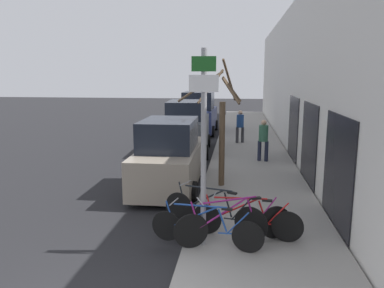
# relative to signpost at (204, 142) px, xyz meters

# --- Properties ---
(ground_plane) EXTENTS (80.00, 80.00, 0.00)m
(ground_plane) POSITION_rel_signpost_xyz_m (-1.39, 8.66, -2.21)
(ground_plane) COLOR black
(sidewalk_curb) EXTENTS (3.20, 32.00, 0.15)m
(sidewalk_curb) POSITION_rel_signpost_xyz_m (1.21, 11.46, -2.13)
(sidewalk_curb) COLOR gray
(sidewalk_curb) RESTS_ON ground
(building_facade) EXTENTS (0.23, 32.00, 6.50)m
(building_facade) POSITION_rel_signpost_xyz_m (2.96, 11.37, 1.02)
(building_facade) COLOR silver
(building_facade) RESTS_ON ground
(signpost) EXTENTS (0.54, 0.13, 3.79)m
(signpost) POSITION_rel_signpost_xyz_m (0.00, 0.00, 0.00)
(signpost) COLOR #939399
(signpost) RESTS_ON sidewalk_curb
(bicycle_0) EXTENTS (2.24, 0.60, 0.86)m
(bicycle_0) POSITION_rel_signpost_xyz_m (0.06, -0.08, -1.69)
(bicycle_0) COLOR black
(bicycle_0) RESTS_ON sidewalk_curb
(bicycle_1) EXTENTS (2.31, 0.92, 0.95)m
(bicycle_1) POSITION_rel_signpost_xyz_m (0.61, 0.14, -1.65)
(bicycle_1) COLOR black
(bicycle_1) RESTS_ON sidewalk_curb
(bicycle_2) EXTENTS (2.28, 0.46, 0.88)m
(bicycle_2) POSITION_rel_signpost_xyz_m (0.84, 0.41, -1.68)
(bicycle_2) COLOR black
(bicycle_2) RESTS_ON sidewalk_curb
(bicycle_3) EXTENTS (2.24, 1.06, 0.99)m
(bicycle_3) POSITION_rel_signpost_xyz_m (0.15, 0.64, -1.64)
(bicycle_3) COLOR black
(bicycle_3) RESTS_ON sidewalk_curb
(parked_car_0) EXTENTS (1.96, 4.34, 2.15)m
(parked_car_0) POSITION_rel_signpost_xyz_m (-1.42, 4.11, -1.24)
(parked_car_0) COLOR gray
(parked_car_0) RESTS_ON ground
(parked_car_1) EXTENTS (2.16, 4.55, 2.34)m
(parked_car_1) POSITION_rel_signpost_xyz_m (-1.60, 9.43, -1.14)
(parked_car_1) COLOR #51565B
(parked_car_1) RESTS_ON ground
(parked_car_2) EXTENTS (2.15, 4.32, 2.47)m
(parked_car_2) POSITION_rel_signpost_xyz_m (-1.69, 15.25, -1.10)
(parked_car_2) COLOR navy
(parked_car_2) RESTS_ON ground
(pedestrian_near) EXTENTS (0.41, 0.36, 1.61)m
(pedestrian_near) POSITION_rel_signpost_xyz_m (1.63, 7.57, -1.13)
(pedestrian_near) COLOR #1E2338
(pedestrian_near) RESTS_ON sidewalk_curb
(pedestrian_far) EXTENTS (0.41, 0.35, 1.59)m
(pedestrian_far) POSITION_rel_signpost_xyz_m (0.75, 11.50, -1.14)
(pedestrian_far) COLOR #333338
(pedestrian_far) RESTS_ON sidewalk_curb
(street_tree) EXTENTS (1.90, 1.68, 3.77)m
(street_tree) POSITION_rel_signpost_xyz_m (0.14, 4.12, -0.30)
(street_tree) COLOR brown
(street_tree) RESTS_ON sidewalk_curb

